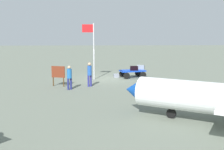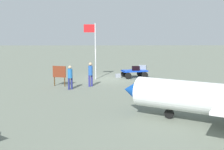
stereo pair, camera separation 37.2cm
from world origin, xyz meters
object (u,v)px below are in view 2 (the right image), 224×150
(luggage_cart, at_px, (134,72))
(worker_lead, at_px, (70,76))
(suitcase_grey, at_px, (143,67))
(flagpole, at_px, (94,46))
(worker_trailing, at_px, (90,73))
(suitcase_dark, at_px, (118,76))
(signboard, at_px, (59,73))
(suitcase_navy, at_px, (136,68))

(luggage_cart, xyz_separation_m, worker_lead, (4.81, 4.82, 0.47))
(suitcase_grey, distance_m, flagpole, 4.81)
(worker_lead, distance_m, worker_trailing, 1.66)
(suitcase_dark, height_order, worker_lead, worker_lead)
(luggage_cart, distance_m, flagpole, 4.18)
(luggage_cart, relative_size, suitcase_dark, 4.73)
(luggage_cart, xyz_separation_m, signboard, (5.74, 3.66, 0.48))
(suitcase_dark, distance_m, flagpole, 3.44)
(luggage_cart, relative_size, worker_lead, 1.43)
(worker_trailing, bearing_deg, flagpole, -92.00)
(luggage_cart, bearing_deg, suitcase_dark, -4.30)
(suitcase_grey, height_order, suitcase_dark, suitcase_grey)
(flagpole, bearing_deg, suitcase_navy, -169.49)
(worker_trailing, xyz_separation_m, signboard, (2.25, -0.15, -0.05))
(suitcase_navy, height_order, suitcase_dark, suitcase_navy)
(worker_trailing, distance_m, flagpole, 3.50)
(luggage_cart, relative_size, worker_trailing, 1.35)
(luggage_cart, bearing_deg, suitcase_grey, -146.44)
(suitcase_navy, distance_m, worker_trailing, 5.15)
(suitcase_dark, height_order, flagpole, flagpole)
(suitcase_navy, relative_size, signboard, 0.45)
(suitcase_dark, bearing_deg, worker_trailing, 61.48)
(luggage_cart, relative_size, signboard, 1.60)
(flagpole, xyz_separation_m, signboard, (2.35, 2.85, -1.84))
(flagpole, distance_m, signboard, 4.13)
(worker_lead, bearing_deg, signboard, -51.29)
(suitcase_grey, xyz_separation_m, worker_trailing, (4.29, 4.34, 0.17))
(signboard, bearing_deg, flagpole, -129.50)
(suitcase_grey, relative_size, flagpole, 0.16)
(worker_trailing, bearing_deg, luggage_cart, -132.53)
(worker_lead, height_order, worker_trailing, worker_trailing)
(suitcase_dark, relative_size, flagpole, 0.11)
(worker_trailing, bearing_deg, worker_lead, 37.64)
(suitcase_navy, height_order, worker_lead, worker_lead)
(luggage_cart, height_order, worker_lead, worker_lead)
(worker_trailing, xyz_separation_m, flagpole, (-0.11, -3.00, 1.79))
(suitcase_navy, height_order, worker_trailing, worker_trailing)
(suitcase_grey, height_order, flagpole, flagpole)
(worker_trailing, relative_size, signboard, 1.19)
(suitcase_navy, height_order, flagpole, flagpole)
(flagpole, bearing_deg, signboard, 50.50)
(suitcase_navy, distance_m, suitcase_dark, 1.66)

